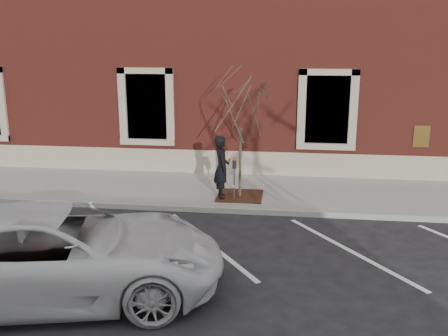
# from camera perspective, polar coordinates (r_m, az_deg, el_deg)

# --- Properties ---
(ground) EXTENTS (120.00, 120.00, 0.00)m
(ground) POSITION_cam_1_polar(r_m,az_deg,el_deg) (13.75, -0.31, -5.06)
(ground) COLOR #28282B
(ground) RESTS_ON ground
(sidewalk_near) EXTENTS (40.00, 3.50, 0.15)m
(sidewalk_near) POSITION_cam_1_polar(r_m,az_deg,el_deg) (15.38, 0.54, -2.64)
(sidewalk_near) COLOR #9C9792
(sidewalk_near) RESTS_ON ground
(curb_near) EXTENTS (40.00, 0.12, 0.15)m
(curb_near) POSITION_cam_1_polar(r_m,az_deg,el_deg) (13.68, -0.34, -4.84)
(curb_near) COLOR #9E9E99
(curb_near) RESTS_ON ground
(parking_stripes) EXTENTS (28.00, 4.40, 0.01)m
(parking_stripes) POSITION_cam_1_polar(r_m,az_deg,el_deg) (11.72, -1.73, -8.62)
(parking_stripes) COLOR silver
(parking_stripes) RESTS_ON ground
(building_civic) EXTENTS (40.00, 8.62, 8.00)m
(building_civic) POSITION_cam_1_polar(r_m,az_deg,el_deg) (20.67, 2.54, 12.79)
(building_civic) COLOR maroon
(building_civic) RESTS_ON ground
(man) EXTENTS (0.59, 0.75, 1.83)m
(man) POSITION_cam_1_polar(r_m,az_deg,el_deg) (14.22, -0.28, 0.07)
(man) COLOR black
(man) RESTS_ON sidewalk_near
(parking_meter) EXTENTS (0.11, 0.09, 1.24)m
(parking_meter) POSITION_cam_1_polar(r_m,az_deg,el_deg) (14.01, 1.18, -0.37)
(parking_meter) COLOR #595B60
(parking_meter) RESTS_ON sidewalk_near
(tree_grate) EXTENTS (1.31, 1.31, 0.03)m
(tree_grate) POSITION_cam_1_polar(r_m,az_deg,el_deg) (14.62, 1.82, -3.19)
(tree_grate) COLOR #3F2414
(tree_grate) RESTS_ON sidewalk_near
(sapling) EXTENTS (2.21, 2.21, 3.68)m
(sapling) POSITION_cam_1_polar(r_m,az_deg,el_deg) (14.05, 1.91, 6.80)
(sapling) COLOR brown
(sapling) RESTS_ON sidewalk_near
(white_truck) EXTENTS (6.56, 4.15, 1.69)m
(white_truck) POSITION_cam_1_polar(r_m,az_deg,el_deg) (9.68, -18.54, -9.16)
(white_truck) COLOR silver
(white_truck) RESTS_ON ground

